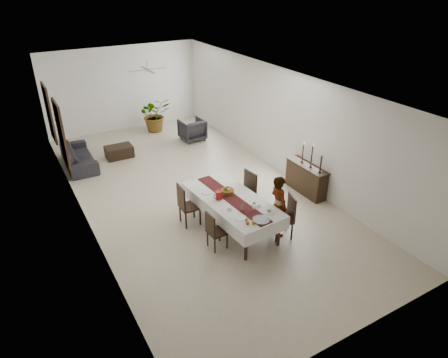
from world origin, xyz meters
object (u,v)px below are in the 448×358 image
sideboard_body (306,179)px  red_pitcher (219,195)px  woman (278,206)px  sofa (79,156)px  dining_table_top (232,200)px

sideboard_body → red_pitcher: bearing=-174.0°
woman → sofa: bearing=31.0°
sideboard_body → sofa: bearing=135.9°
dining_table_top → sideboard_body: 2.79m
sofa → dining_table_top: bearing=-154.2°
dining_table_top → woman: (0.81, -0.78, 0.00)m
red_pitcher → sideboard_body: bearing=6.0°
dining_table_top → sofa: 6.08m
red_pitcher → sofa: red_pitcher is taller
red_pitcher → sideboard_body: red_pitcher is taller
red_pitcher → woman: woman is taller
dining_table_top → sofa: bearing=110.3°
sideboard_body → sofa: 7.28m
woman → sideboard_body: bearing=-53.8°
sofa → sideboard_body: bearing=-132.6°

